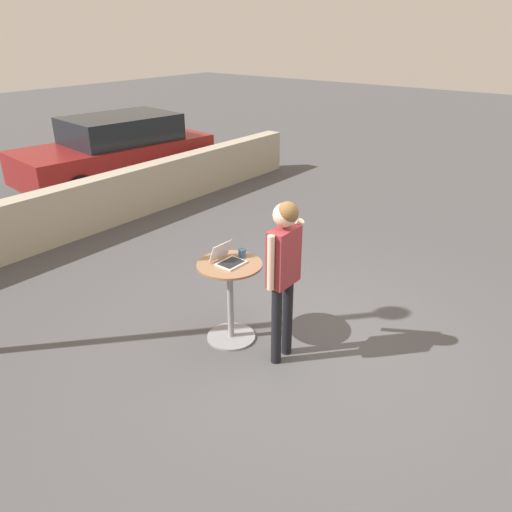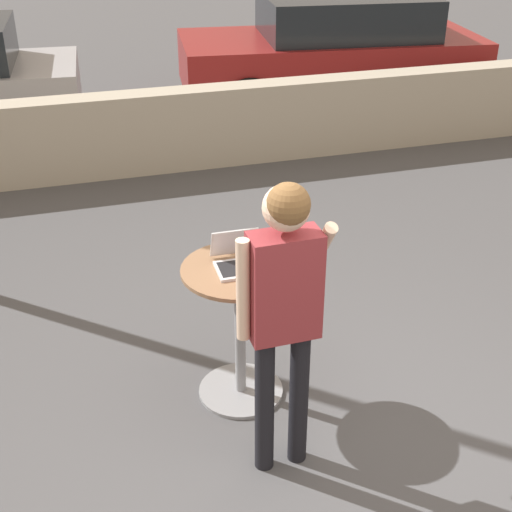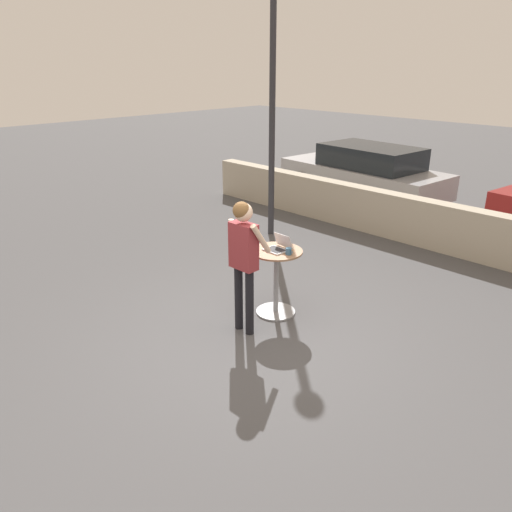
# 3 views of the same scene
# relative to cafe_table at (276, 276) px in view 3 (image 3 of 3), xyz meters

# --- Properties ---
(ground_plane) EXTENTS (50.00, 50.00, 0.00)m
(ground_plane) POSITION_rel_cafe_table_xyz_m (0.38, -0.80, -0.57)
(ground_plane) COLOR #4C4C4F
(pavement_kerb) EXTENTS (12.04, 0.35, 0.90)m
(pavement_kerb) POSITION_rel_cafe_table_xyz_m (0.38, 4.08, -0.12)
(pavement_kerb) COLOR #B2A893
(pavement_kerb) RESTS_ON ground_plane
(cafe_table) EXTENTS (0.71, 0.71, 0.95)m
(cafe_table) POSITION_rel_cafe_table_xyz_m (0.00, 0.00, 0.00)
(cafe_table) COLOR gray
(cafe_table) RESTS_ON ground_plane
(laptop) EXTENTS (0.30, 0.32, 0.21)m
(laptop) POSITION_rel_cafe_table_xyz_m (0.00, 0.03, 0.43)
(laptop) COLOR silver
(laptop) RESTS_ON cafe_table
(coffee_mug) EXTENTS (0.11, 0.08, 0.09)m
(coffee_mug) POSITION_rel_cafe_table_xyz_m (0.22, 0.00, 0.43)
(coffee_mug) COLOR #336084
(coffee_mug) RESTS_ON cafe_table
(standing_person) EXTENTS (0.51, 0.39, 1.78)m
(standing_person) POSITION_rel_cafe_table_xyz_m (0.06, -0.67, 0.58)
(standing_person) COLOR black
(standing_person) RESTS_ON ground_plane
(parked_car_further_down) EXTENTS (4.43, 2.04, 1.40)m
(parked_car_further_down) POSITION_rel_cafe_table_xyz_m (-2.64, 6.06, 0.15)
(parked_car_further_down) COLOR #9E9EA3
(parked_car_further_down) RESTS_ON ground_plane
(street_lamp) EXTENTS (0.32, 0.32, 5.04)m
(street_lamp) POSITION_rel_cafe_table_xyz_m (-2.47, 2.46, 2.62)
(street_lamp) COLOR #2D2D33
(street_lamp) RESTS_ON ground_plane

